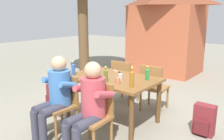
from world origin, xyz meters
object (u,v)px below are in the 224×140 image
bottle_blue (73,69)px  brick_kiosk (166,28)px  table_knife (117,72)px  backpack_by_near_side (204,120)px  person_in_plaid_shirt (89,103)px  bottle_amber (132,78)px  person_in_white_shirt (56,93)px  chair_near_right (95,112)px  chair_far_left (124,80)px  bottle_green (147,74)px  backpack_by_far_side (56,95)px  dining_table (112,83)px  cup_steel (120,77)px  cup_terracotta (118,81)px  cup_glass (66,73)px  bottle_olive (106,75)px  chair_near_left (63,101)px  chair_far_right (153,86)px

bottle_blue → brick_kiosk: (-0.31, 4.04, 0.48)m
table_knife → backpack_by_near_side: 1.62m
person_in_plaid_shirt → bottle_amber: bearing=71.1°
person_in_white_shirt → bottle_amber: 1.11m
chair_near_right → chair_far_left: same height
bottle_green → backpack_by_far_side: (-1.81, -0.37, -0.64)m
dining_table → brick_kiosk: 3.92m
cup_steel → cup_terracotta: bearing=-63.7°
chair_near_right → backpack_by_far_side: size_ratio=2.02×
cup_glass → bottle_amber: bearing=7.2°
chair_far_left → brick_kiosk: brick_kiosk is taller
bottle_olive → table_knife: bottle_olive is taller
dining_table → backpack_by_far_side: size_ratio=3.41×
chair_near_left → cup_steel: chair_near_left is taller
dining_table → cup_glass: cup_glass is taller
chair_near_right → dining_table: bearing=112.6°
chair_near_right → chair_far_left: 1.68m
bottle_amber → cup_glass: bottle_amber is taller
bottle_green → cup_glass: size_ratio=2.75×
person_in_plaid_shirt → chair_far_right: bearing=89.7°
bottle_amber → bottle_green: bottle_amber is taller
chair_near_right → cup_steel: (-0.12, 0.72, 0.31)m
chair_near_right → person_in_white_shirt: 0.68m
chair_far_right → backpack_by_near_side: size_ratio=1.86×
person_in_plaid_shirt → table_knife: bearing=111.3°
person_in_plaid_shirt → brick_kiosk: (-1.24, 4.64, 0.68)m
chair_near_right → table_knife: 1.25m
chair_near_right → table_knife: chair_near_right is taller
chair_near_left → backpack_by_far_side: chair_near_left is taller
chair_far_right → backpack_by_far_side: bearing=-149.7°
chair_far_left → backpack_by_near_side: size_ratio=1.86×
cup_glass → bottle_green: bearing=27.0°
person_in_white_shirt → cup_steel: person_in_white_shirt is taller
backpack_by_near_side → brick_kiosk: 4.16m
person_in_plaid_shirt → bottle_blue: bearing=147.4°
table_knife → person_in_white_shirt: bearing=-98.3°
cup_glass → cup_terracotta: bearing=10.0°
person_in_white_shirt → backpack_by_far_side: person_in_white_shirt is taller
bottle_green → backpack_by_near_side: bottle_green is taller
cup_terracotta → person_in_white_shirt: bearing=-133.5°
bottle_green → cup_glass: bearing=-153.0°
chair_far_left → bottle_olive: 1.17m
chair_far_left → backpack_by_near_side: 1.75m
bottle_blue → cup_glass: size_ratio=2.99×
dining_table → bottle_green: (0.53, 0.21, 0.19)m
cup_glass → dining_table: bearing=31.2°
chair_far_left → bottle_blue: bottle_blue is taller
chair_far_right → chair_near_right: bearing=-90.5°
chair_far_left → table_knife: 0.54m
backpack_by_far_side → chair_far_right: bearing=30.3°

